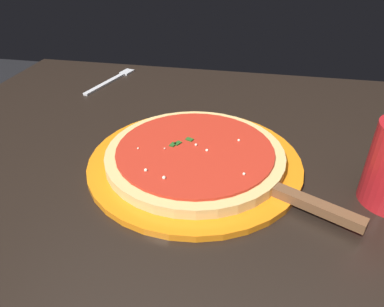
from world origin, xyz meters
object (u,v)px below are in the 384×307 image
(pizza, at_px, (192,153))
(pizza_server, at_px, (286,195))
(fork, at_px, (113,80))
(serving_plate, at_px, (192,161))

(pizza, distance_m, pizza_server, 0.16)
(pizza, distance_m, fork, 0.42)
(serving_plate, distance_m, pizza_server, 0.16)
(serving_plate, height_order, pizza_server, pizza_server)
(serving_plate, relative_size, pizza_server, 1.58)
(fork, bearing_deg, pizza_server, -43.80)
(serving_plate, distance_m, fork, 0.42)
(serving_plate, distance_m, pizza, 0.01)
(pizza_server, relative_size, fork, 1.18)
(pizza, xyz_separation_m, pizza_server, (0.15, -0.07, -0.00))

